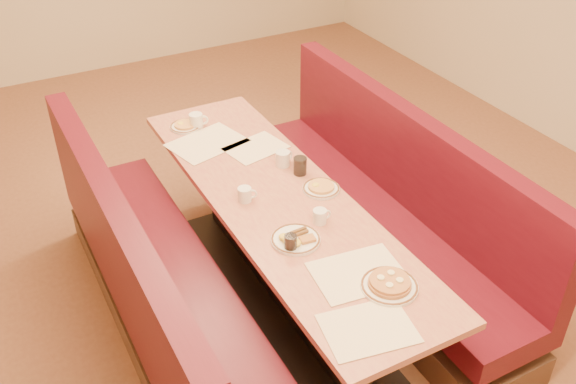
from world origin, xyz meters
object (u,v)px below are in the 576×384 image
coffee_mug_c (283,158)px  soda_tumbler_near (291,243)px  booth_right (383,217)px  coffee_mug_d (197,120)px  diner_table (280,251)px  pancake_plate (389,285)px  booth_left (159,294)px  soda_tumbler_mid (300,166)px  coffee_mug_a (320,216)px  coffee_mug_b (245,194)px  eggs_plate (295,239)px

coffee_mug_c → soda_tumbler_near: coffee_mug_c is taller
booth_right → coffee_mug_d: booth_right is taller
diner_table → coffee_mug_d: coffee_mug_d is taller
pancake_plate → coffee_mug_d: 1.86m
coffee_mug_c → booth_left: bearing=-178.5°
diner_table → pancake_plate: size_ratio=9.48×
soda_tumbler_near → soda_tumbler_mid: bearing=57.1°
booth_left → pancake_plate: booth_left is taller
booth_left → booth_right: 1.46m
coffee_mug_a → coffee_mug_b: 0.44m
booth_right → pancake_plate: booth_right is taller
eggs_plate → booth_left: bearing=149.0°
booth_right → coffee_mug_a: (-0.65, -0.30, 0.43)m
eggs_plate → coffee_mug_a: size_ratio=2.44×
coffee_mug_a → pancake_plate: bearing=-84.4°
coffee_mug_a → soda_tumbler_mid: size_ratio=0.97×
diner_table → coffee_mug_c: 0.54m
booth_left → coffee_mug_c: 1.05m
soda_tumbler_near → eggs_plate: bearing=42.2°
pancake_plate → eggs_plate: size_ratio=1.06×
booth_left → soda_tumbler_near: bearing=-36.4°
diner_table → coffee_mug_a: size_ratio=24.50×
soda_tumbler_mid → diner_table: bearing=-143.7°
booth_left → eggs_plate: booth_left is taller
diner_table → coffee_mug_b: 0.46m
diner_table → soda_tumbler_near: (-0.16, -0.42, 0.42)m
eggs_plate → coffee_mug_c: bearing=66.9°
diner_table → booth_right: (0.73, 0.00, -0.01)m
booth_right → coffee_mug_c: size_ratio=21.05×
diner_table → pancake_plate: bearing=-83.0°
eggs_plate → coffee_mug_b: 0.45m
booth_right → coffee_mug_b: bearing=176.0°
diner_table → booth_right: 0.73m
diner_table → pancake_plate: (0.11, -0.87, 0.40)m
booth_left → coffee_mug_b: booth_left is taller
booth_right → soda_tumbler_near: (-0.89, -0.42, 0.43)m
diner_table → soda_tumbler_mid: 0.51m
coffee_mug_c → eggs_plate: bearing=-129.3°
booth_left → soda_tumbler_near: (0.57, -0.42, 0.43)m
coffee_mug_a → coffee_mug_d: coffee_mug_d is taller
eggs_plate → coffee_mug_c: coffee_mug_c is taller
coffee_mug_c → soda_tumbler_near: size_ratio=1.36×
eggs_plate → coffee_mug_d: 1.35m
diner_table → coffee_mug_c: size_ratio=21.05×
booth_right → soda_tumbler_mid: (-0.51, 0.16, 0.44)m
coffee_mug_a → coffee_mug_d: size_ratio=0.83×
coffee_mug_b → soda_tumbler_near: size_ratio=1.19×
booth_left → eggs_plate: bearing=-31.0°
coffee_mug_a → soda_tumbler_mid: bearing=76.7°
coffee_mug_a → coffee_mug_d: (-0.18, 1.27, 0.01)m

